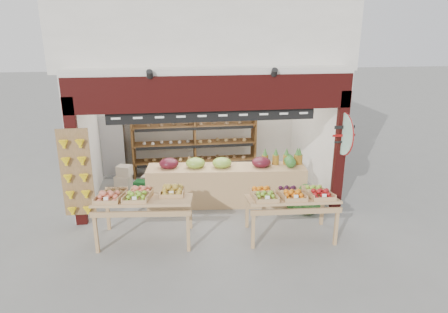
% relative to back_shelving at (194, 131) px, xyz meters
% --- Properties ---
extents(ground, '(60.00, 60.00, 0.00)m').
position_rel_back_shelving_xyz_m(ground, '(0.21, -1.61, -1.20)').
color(ground, slate).
rests_on(ground, ground).
extents(shop_structure, '(6.36, 5.12, 5.40)m').
position_rel_back_shelving_xyz_m(shop_structure, '(0.21, 0.00, 2.72)').
color(shop_structure, white).
rests_on(shop_structure, ground).
extents(banana_board, '(0.60, 0.15, 1.80)m').
position_rel_back_shelving_xyz_m(banana_board, '(-2.52, -2.79, -0.09)').
color(banana_board, '#997245').
rests_on(banana_board, ground).
extents(gift_sign, '(0.04, 0.93, 0.92)m').
position_rel_back_shelving_xyz_m(gift_sign, '(2.96, -2.76, 0.55)').
color(gift_sign, '#AEDBC2').
rests_on(gift_sign, ground).
extents(back_shelving, '(3.33, 0.55, 2.03)m').
position_rel_back_shelving_xyz_m(back_shelving, '(0.00, 0.00, 0.00)').
color(back_shelving, brown).
rests_on(back_shelving, ground).
extents(refrigerator, '(0.81, 0.81, 1.81)m').
position_rel_back_shelving_xyz_m(refrigerator, '(-2.15, 0.20, -0.30)').
color(refrigerator, '#ABAEB2').
rests_on(refrigerator, ground).
extents(cardboard_stack, '(1.04, 0.74, 0.59)m').
position_rel_back_shelving_xyz_m(cardboard_stack, '(-1.63, -0.86, -0.99)').
color(cardboard_stack, beige).
rests_on(cardboard_stack, ground).
extents(mid_counter, '(3.61, 1.05, 1.11)m').
position_rel_back_shelving_xyz_m(mid_counter, '(0.56, -2.08, -0.72)').
color(mid_counter, tan).
rests_on(mid_counter, ground).
extents(display_table_left, '(1.85, 1.15, 1.11)m').
position_rel_back_shelving_xyz_m(display_table_left, '(-1.29, -3.48, -0.34)').
color(display_table_left, tan).
rests_on(display_table_left, ground).
extents(display_table_right, '(1.72, 1.03, 1.06)m').
position_rel_back_shelving_xyz_m(display_table_right, '(1.57, -3.75, -0.37)').
color(display_table_right, tan).
rests_on(display_table_right, ground).
extents(watermelon_pile, '(0.76, 0.76, 0.59)m').
position_rel_back_shelving_xyz_m(watermelon_pile, '(2.23, -2.66, -1.01)').
color(watermelon_pile, '#1A4A18').
rests_on(watermelon_pile, ground).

